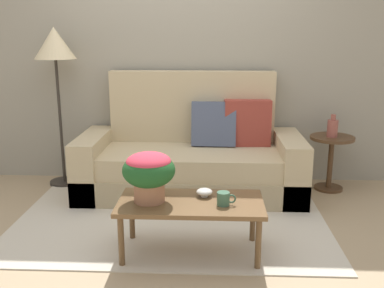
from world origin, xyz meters
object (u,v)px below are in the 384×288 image
Objects in this scene: side_table at (331,153)px; snack_bowl at (204,192)px; coffee_mug at (224,199)px; couch at (193,158)px; coffee_table at (191,207)px; table_vase at (333,128)px; floor_lamp at (55,52)px; potted_plant at (149,171)px.

snack_bowl is (-1.24, -1.30, 0.05)m from side_table.
coffee_mug is at bearing -48.91° from snack_bowl.
couch reaches higher than side_table.
coffee_table is 4.57× the size of table_vase.
floor_lamp reaches higher than coffee_mug.
side_table is at bearing 46.37° from snack_bowl.
coffee_table is 8.79× the size of snack_bowl.
side_table is at bearing 4.72° from couch.
side_table is 4.74× the size of snack_bowl.
floor_lamp is 12.14× the size of coffee_mug.
coffee_mug is at bearing -15.07° from coffee_table.
couch reaches higher than table_vase.
floor_lamp is (-2.74, 0.05, 0.98)m from side_table.
snack_bowl is (-0.14, 0.16, -0.01)m from coffee_mug.
side_table is at bearing 59.51° from table_vase.
side_table is 0.26m from table_vase.
snack_bowl is (1.50, -1.36, -0.93)m from floor_lamp.
couch is 1.40m from table_vase.
side_table is at bearing -1.14° from floor_lamp.
couch is at bearing 91.79° from coffee_table.
coffee_mug is at bearing -42.83° from floor_lamp.
table_vase is at bearing -120.49° from side_table.
coffee_mug reaches higher than snack_bowl.
coffee_mug is (-1.11, -1.46, 0.07)m from side_table.
coffee_mug is (1.63, -1.51, -0.91)m from floor_lamp.
table_vase is (1.33, 1.38, 0.29)m from coffee_table.
side_table is 2.17m from potted_plant.
potted_plant is 1.64× the size of table_vase.
side_table is 2.47× the size of table_vase.
floor_lamp reaches higher than coffee_table.
floor_lamp is 4.36× the size of potted_plant.
potted_plant is at bearing -164.85° from snack_bowl.
coffee_mug is at bearing -78.65° from couch.
coffee_table is at bearing -133.74° from side_table.
couch is 16.29× the size of coffee_mug.
floor_lamp is at bearing 134.02° from coffee_table.
side_table is at bearing 52.81° from coffee_mug.
table_vase is at bearing 46.12° from coffee_table.
potted_plant is 0.55m from coffee_mug.
snack_bowl is at bearing 131.09° from coffee_mug.
snack_bowl is at bearing -42.21° from floor_lamp.
floor_lamp is (-1.40, 1.45, 1.00)m from coffee_table.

